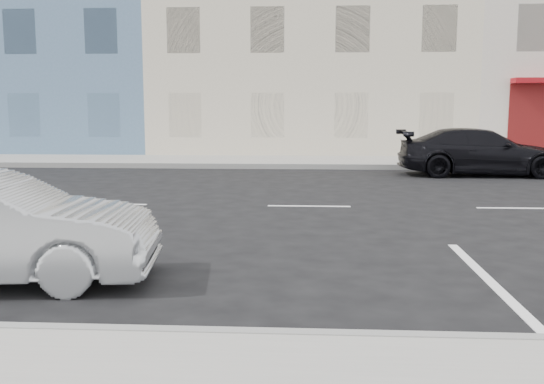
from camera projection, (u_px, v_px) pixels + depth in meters
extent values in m
plane|color=black|center=(413.00, 207.00, 11.62)|extent=(120.00, 120.00, 0.00)
cube|color=gray|center=(220.00, 161.00, 20.50)|extent=(80.00, 3.40, 0.15)
cube|color=gray|center=(212.00, 166.00, 18.82)|extent=(80.00, 0.12, 0.16)
cube|color=slate|center=(47.00, 5.00, 27.64)|extent=(12.00, 12.00, 13.00)
cube|color=beige|center=(310.00, 20.00, 27.04)|extent=(12.00, 12.00, 11.50)
imported|color=black|center=(480.00, 152.00, 16.90)|extent=(4.56, 1.92, 1.31)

